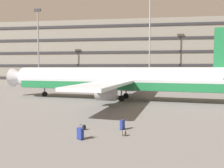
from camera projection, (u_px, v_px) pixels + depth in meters
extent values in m
plane|color=slate|center=(147.00, 101.00, 34.02)|extent=(600.00, 600.00, 0.00)
cube|color=gray|center=(144.00, 54.00, 76.16)|extent=(121.64, 19.78, 19.82)
cube|color=#2D2D33|center=(144.00, 78.00, 66.84)|extent=(120.42, 0.24, 0.70)
cube|color=#2D2D33|center=(144.00, 65.00, 66.56)|extent=(120.42, 0.24, 0.70)
cube|color=#2D2D33|center=(144.00, 52.00, 66.28)|extent=(120.42, 0.24, 0.70)
cube|color=#2D2D33|center=(145.00, 38.00, 66.00)|extent=(120.42, 0.24, 0.70)
cube|color=#2D2D33|center=(145.00, 25.00, 65.73)|extent=(120.42, 0.24, 0.70)
cylinder|color=silver|center=(116.00, 79.00, 35.24)|extent=(34.14, 8.92, 3.64)
cube|color=#1E723F|center=(116.00, 85.00, 35.31)|extent=(32.78, 8.64, 1.16)
cone|color=silver|center=(20.00, 78.00, 40.32)|extent=(3.41, 3.87, 3.45)
cube|color=silver|center=(222.00, 76.00, 34.00)|extent=(2.63, 5.67, 0.20)
cube|color=silver|center=(103.00, 85.00, 26.41)|extent=(6.59, 14.79, 0.36)
cube|color=silver|center=(133.00, 78.00, 43.55)|extent=(6.59, 14.79, 0.36)
cylinder|color=#9E9EA3|center=(106.00, 93.00, 29.10)|extent=(2.88, 2.38, 2.00)
cylinder|color=#9E9EA3|center=(127.00, 86.00, 41.32)|extent=(2.88, 2.38, 2.00)
cylinder|color=black|center=(45.00, 94.00, 39.09)|extent=(0.94, 0.49, 0.90)
cylinder|color=slate|center=(45.00, 90.00, 39.04)|extent=(0.20, 0.20, 1.49)
cylinder|color=black|center=(121.00, 98.00, 33.58)|extent=(0.94, 0.49, 0.90)
cylinder|color=slate|center=(121.00, 93.00, 33.53)|extent=(0.20, 0.20, 1.49)
cylinder|color=black|center=(126.00, 96.00, 36.54)|extent=(0.94, 0.49, 0.90)
cylinder|color=slate|center=(126.00, 91.00, 36.49)|extent=(0.20, 0.20, 1.49)
cylinder|color=gray|center=(38.00, 49.00, 62.42)|extent=(0.36, 0.36, 20.76)
cube|color=#333338|center=(37.00, 10.00, 61.67)|extent=(1.80, 0.50, 0.70)
cylinder|color=gray|center=(150.00, 40.00, 58.31)|extent=(0.36, 0.36, 24.88)
cube|color=navy|center=(122.00, 124.00, 18.01)|extent=(0.39, 0.50, 0.76)
cylinder|color=#333338|center=(122.00, 119.00, 17.83)|extent=(0.02, 0.02, 0.22)
cylinder|color=#333338|center=(124.00, 118.00, 18.04)|extent=(0.02, 0.02, 0.22)
cube|color=black|center=(123.00, 117.00, 17.93)|extent=(0.12, 0.23, 0.02)
cylinder|color=black|center=(120.00, 130.00, 17.93)|extent=(0.05, 0.04, 0.05)
cylinder|color=black|center=(122.00, 129.00, 18.24)|extent=(0.05, 0.04, 0.05)
cylinder|color=black|center=(122.00, 130.00, 17.84)|extent=(0.05, 0.04, 0.05)
cylinder|color=black|center=(124.00, 129.00, 18.14)|extent=(0.05, 0.04, 0.05)
cube|color=navy|center=(80.00, 133.00, 15.51)|extent=(0.54, 0.49, 0.78)
cylinder|color=#333338|center=(82.00, 126.00, 15.44)|extent=(0.02, 0.02, 0.21)
cylinder|color=#333338|center=(80.00, 126.00, 15.62)|extent=(0.02, 0.02, 0.21)
cube|color=black|center=(81.00, 125.00, 15.52)|extent=(0.23, 0.17, 0.02)
cylinder|color=black|center=(81.00, 140.00, 15.33)|extent=(0.05, 0.05, 0.05)
cylinder|color=black|center=(77.00, 139.00, 15.59)|extent=(0.05, 0.05, 0.05)
cylinder|color=black|center=(83.00, 139.00, 15.48)|extent=(0.05, 0.05, 0.05)
cylinder|color=black|center=(80.00, 138.00, 15.74)|extent=(0.05, 0.05, 0.05)
ellipsoid|color=gray|center=(124.00, 133.00, 16.34)|extent=(0.37, 0.28, 0.44)
ellipsoid|color=gray|center=(124.00, 133.00, 16.44)|extent=(0.25, 0.14, 0.20)
torus|color=black|center=(124.00, 130.00, 16.29)|extent=(0.08, 0.03, 0.08)
cube|color=black|center=(123.00, 133.00, 16.27)|extent=(0.04, 0.03, 0.38)
cube|color=black|center=(125.00, 133.00, 16.22)|extent=(0.04, 0.03, 0.38)
ellipsoid|color=black|center=(84.00, 127.00, 17.98)|extent=(0.37, 0.41, 0.42)
ellipsoid|color=black|center=(83.00, 128.00, 18.04)|extent=(0.20, 0.26, 0.19)
torus|color=black|center=(84.00, 125.00, 17.94)|extent=(0.05, 0.08, 0.08)
cube|color=black|center=(84.00, 128.00, 17.84)|extent=(0.04, 0.04, 0.35)
cube|color=black|center=(86.00, 127.00, 17.99)|extent=(0.04, 0.04, 0.35)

